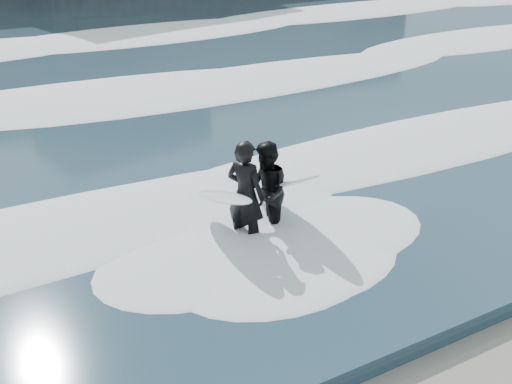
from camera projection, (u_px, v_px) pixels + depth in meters
sea at (21, 32)px, 29.18m from camera, size 90.00×52.00×0.30m
foam_near at (223, 178)px, 13.36m from camera, size 60.00×3.20×0.20m
foam_mid at (114, 96)px, 18.85m from camera, size 60.00×4.00×0.24m
foam_far at (41, 41)px, 25.91m from camera, size 60.00×4.80×0.30m
surfer_left at (242, 195)px, 11.16m from camera, size 1.12×2.03×2.01m
surfer_right at (269, 191)px, 11.49m from camera, size 1.25×2.07×1.86m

